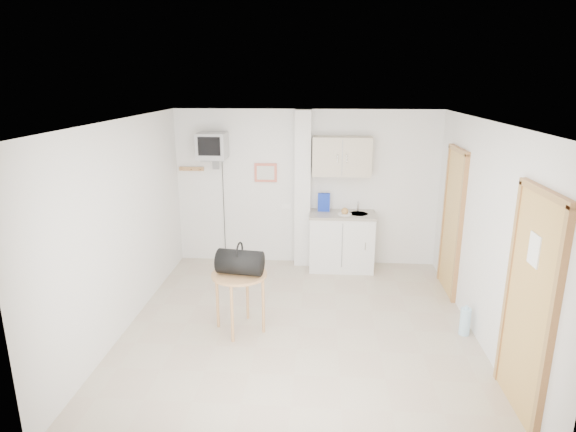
# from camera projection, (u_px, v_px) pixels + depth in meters

# --- Properties ---
(ground) EXTENTS (4.50, 4.50, 0.00)m
(ground) POSITION_uv_depth(u_px,v_px,m) (299.00, 327.00, 5.92)
(ground) COLOR #B5A78F
(ground) RESTS_ON ground
(room_envelope) EXTENTS (4.24, 4.54, 2.55)m
(room_envelope) POSITION_uv_depth(u_px,v_px,m) (321.00, 205.00, 5.56)
(room_envelope) COLOR white
(room_envelope) RESTS_ON ground
(kitchenette) EXTENTS (1.03, 0.58, 2.10)m
(kitchenette) POSITION_uv_depth(u_px,v_px,m) (342.00, 220.00, 7.58)
(kitchenette) COLOR silver
(kitchenette) RESTS_ON ground
(crt_television) EXTENTS (0.44, 0.45, 2.15)m
(crt_television) POSITION_uv_depth(u_px,v_px,m) (212.00, 147.00, 7.43)
(crt_television) COLOR slate
(crt_television) RESTS_ON ground
(round_table) EXTENTS (0.66, 0.66, 0.74)m
(round_table) POSITION_uv_depth(u_px,v_px,m) (239.00, 281.00, 5.69)
(round_table) COLOR #A3734A
(round_table) RESTS_ON ground
(duffel_bag) EXTENTS (0.57, 0.37, 0.39)m
(duffel_bag) POSITION_uv_depth(u_px,v_px,m) (240.00, 262.00, 5.61)
(duffel_bag) COLOR black
(duffel_bag) RESTS_ON round_table
(water_bottle) EXTENTS (0.12, 0.12, 0.37)m
(water_bottle) POSITION_uv_depth(u_px,v_px,m) (465.00, 321.00, 5.71)
(water_bottle) COLOR #A8D4EB
(water_bottle) RESTS_ON ground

